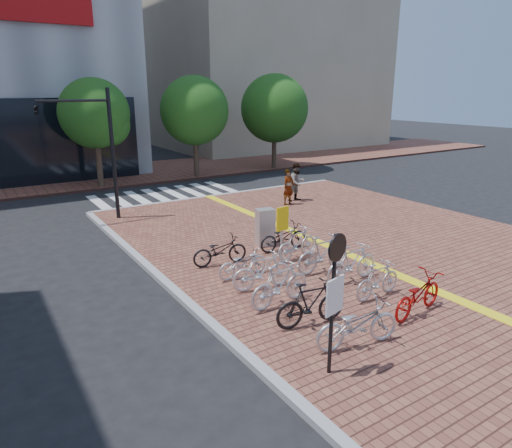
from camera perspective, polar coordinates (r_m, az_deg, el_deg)
ground at (r=13.29m, az=10.10°, el=-8.06°), size 120.00×120.00×0.00m
kerb_north at (r=24.27m, az=-3.91°, el=3.64°), size 14.00×0.25×0.15m
far_sidewalk at (r=31.38m, az=-16.83°, el=5.91°), size 70.00×8.00×0.15m
building_beige at (r=48.67m, az=0.21°, el=20.67°), size 20.00×18.00×18.00m
crosswalk at (r=25.03m, az=-11.16°, el=3.59°), size 7.50×4.00×0.01m
street_trees at (r=29.47m, az=-5.77°, el=13.77°), size 16.20×4.60×6.35m
bike_0 at (r=10.16m, az=12.56°, el=-12.11°), size 2.08×1.08×1.04m
bike_1 at (r=10.81m, az=6.90°, el=-9.83°), size 1.87×0.78×1.09m
bike_2 at (r=11.67m, az=3.04°, el=-7.58°), size 1.91×0.69×1.12m
bike_3 at (r=12.58m, az=0.77°, el=-5.86°), size 1.82×0.75×1.06m
bike_4 at (r=13.41m, az=-1.69°, el=-4.88°), size 1.65×0.62×0.86m
bike_5 at (r=14.34m, az=-4.54°, el=-3.31°), size 1.84×0.82×0.93m
bike_6 at (r=11.91m, az=19.58°, el=-8.32°), size 2.03×0.97×1.02m
bike_7 at (r=12.51m, az=15.00°, el=-6.79°), size 1.66×0.55×0.98m
bike_8 at (r=13.31m, az=11.91°, el=-4.81°), size 1.86×0.53×1.12m
bike_9 at (r=13.86m, az=8.40°, el=-3.69°), size 1.92×0.59×1.15m
bike_10 at (r=14.81m, az=5.16°, el=-2.43°), size 1.81×0.78×1.06m
bike_11 at (r=15.60m, az=3.45°, el=-1.61°), size 1.84×0.74×0.95m
pedestrian_a at (r=21.76m, az=4.06°, el=4.62°), size 0.68×0.50×1.70m
pedestrian_b at (r=22.58m, az=5.13°, el=5.23°), size 0.94×0.76×1.85m
utility_box at (r=16.01m, az=1.15°, el=-0.41°), size 0.68×0.54×1.32m
yellow_sign at (r=14.44m, az=3.31°, el=0.05°), size 0.48×0.14×1.78m
notice_sign at (r=8.58m, az=9.78°, el=-7.88°), size 0.52×0.18×2.87m
traffic_light_pole at (r=19.60m, az=-21.24°, el=10.73°), size 2.89×1.11×5.38m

